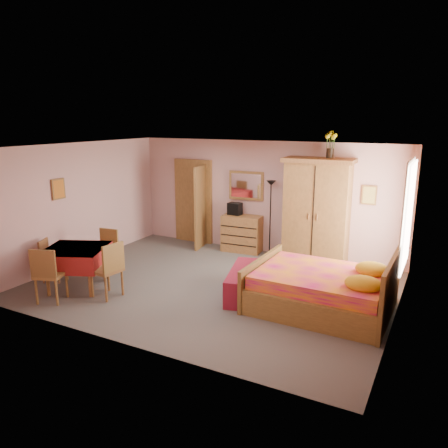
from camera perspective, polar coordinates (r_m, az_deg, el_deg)
The scene contains 23 objects.
floor at distance 8.38m, azimuth -1.57°, elevation -8.02°, with size 6.50×6.50×0.00m, color #635E58.
ceiling at distance 7.80m, azimuth -1.70°, elevation 10.01°, with size 6.50×6.50×0.00m, color brown.
wall_back at distance 10.20m, azimuth 5.24°, elevation 3.48°, with size 6.50×0.10×2.60m, color #D39E99.
wall_front at distance 6.01m, azimuth -13.36°, elevation -4.12°, with size 6.50×0.10×2.60m, color #D39E99.
wall_left at distance 9.96m, azimuth -18.20°, elevation 2.60°, with size 0.10×5.00×2.60m, color #D39E99.
wall_right at distance 7.05m, azimuth 22.12°, elevation -2.14°, with size 0.10×5.00×2.60m, color #D39E99.
doorway at distance 11.08m, azimuth -3.98°, elevation 2.87°, with size 1.06×0.12×2.15m, color #9E6B35.
window at distance 8.18m, azimuth 22.82°, elevation 0.97°, with size 0.08×1.40×1.95m, color white.
picture_left at distance 9.47m, azimuth -20.84°, elevation 4.30°, with size 0.04×0.32×0.42m, color orange.
picture_back at distance 9.50m, azimuth 18.43°, elevation 3.60°, with size 0.30×0.04×0.40m, color #D8BF59.
chest_of_drawers at distance 10.34m, azimuth 2.36°, elevation -1.25°, with size 0.92×0.46×0.87m, color #9E6735.
wall_mirror at distance 10.30m, azimuth 2.92°, elevation 5.03°, with size 0.86×0.05×0.68m, color white.
stereo at distance 10.31m, azimuth 1.43°, elevation 2.00°, with size 0.31×0.22×0.29m, color black.
floor_lamp at distance 10.02m, azimuth 6.05°, elevation 0.74°, with size 0.22×0.22×1.73m, color black.
wardrobe at distance 9.51m, azimuth 12.03°, elevation 1.53°, with size 1.46×0.75×2.29m, color olive.
sunflower_vase at distance 9.34m, azimuth 13.75°, elevation 10.05°, with size 0.22×0.22×0.55m, color yellow.
bed at distance 7.42m, azimuth 12.61°, elevation -7.00°, with size 2.25×1.77×1.04m, color #CF146C.
bench at distance 7.89m, azimuth 2.81°, elevation -7.61°, with size 0.52×1.42×0.47m, color maroon.
dining_table at distance 8.57m, azimuth -18.68°, elevation -5.49°, with size 1.06×1.06×0.78m, color maroon.
chair_south at distance 8.11m, azimuth -21.72°, elevation -6.08°, with size 0.45×0.45×0.99m, color olive.
chair_north at distance 9.09m, azimuth -15.37°, elevation -3.70°, with size 0.42×0.42×0.92m, color olive.
chair_west at distance 9.10m, azimuth -21.41°, elevation -4.46°, with size 0.37×0.37×0.83m, color #A26437.
chair_east at distance 8.00m, azimuth -15.12°, elevation -5.74°, with size 0.46×0.46×1.01m, color olive.
Camera 1 is at (3.81, -6.79, 3.11)m, focal length 35.00 mm.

